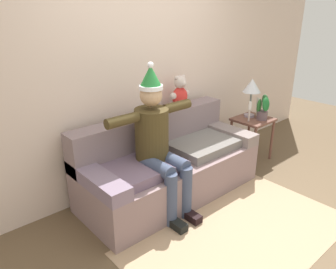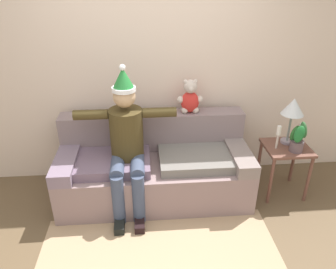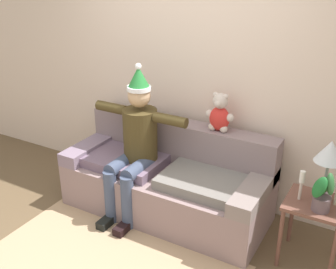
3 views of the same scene
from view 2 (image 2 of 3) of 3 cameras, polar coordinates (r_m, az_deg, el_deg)
name	(u,v)px [view 2 (image 2 of 3)]	position (r m, az deg, el deg)	size (l,w,h in m)	color
ground_plane	(160,264)	(3.09, -1.33, -21.75)	(10.00, 10.00, 0.00)	brown
back_wall	(151,66)	(3.71, -3.09, 11.87)	(7.00, 0.10, 2.70)	beige
couch	(154,167)	(3.65, -2.41, -5.71)	(2.06, 0.87, 0.89)	gray
person_seated	(127,141)	(3.29, -7.29, -1.10)	(1.02, 0.77, 1.53)	#43361A
teddy_bear	(190,98)	(3.60, 3.90, 6.44)	(0.29, 0.17, 0.38)	red
side_table	(286,155)	(3.82, 19.92, -3.41)	(0.48, 0.45, 0.60)	brown
table_lamp	(293,109)	(3.69, 21.08, 4.24)	(0.24, 0.24, 0.52)	#95899B
potted_plant	(298,138)	(3.64, 21.85, -0.61)	(0.20, 0.23, 0.35)	#5F4C52
candle_tall	(278,134)	(3.62, 18.79, 0.08)	(0.04, 0.04, 0.26)	beige
candle_short	(300,131)	(3.79, 22.19, 0.58)	(0.04, 0.04, 0.25)	beige
area_rug	(160,263)	(3.09, -1.33, -21.63)	(2.19, 1.27, 0.01)	tan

